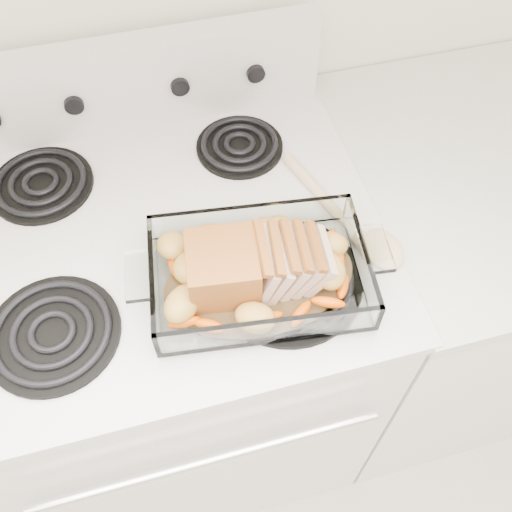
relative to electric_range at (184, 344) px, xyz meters
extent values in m
cube|color=silver|center=(0.00, 0.00, -0.02)|extent=(0.76, 0.65, 0.92)
cube|color=black|center=(0.00, -0.32, -0.03)|extent=(0.65, 0.02, 0.55)
cylinder|color=silver|center=(0.00, -0.36, 0.26)|extent=(0.61, 0.02, 0.02)
cube|color=silver|center=(0.00, 0.00, 0.44)|extent=(0.78, 0.67, 0.02)
cube|color=silver|center=(0.00, 0.29, 0.54)|extent=(0.76, 0.06, 0.18)
cylinder|color=black|center=(-0.19, -0.16, 0.46)|extent=(0.21, 0.21, 0.01)
cylinder|color=black|center=(0.19, -0.16, 0.46)|extent=(0.25, 0.25, 0.01)
cylinder|color=black|center=(-0.19, 0.16, 0.46)|extent=(0.19, 0.19, 0.01)
cylinder|color=black|center=(0.19, 0.16, 0.46)|extent=(0.17, 0.17, 0.01)
cylinder|color=black|center=(-0.10, 0.26, 0.54)|extent=(0.04, 0.02, 0.04)
cylinder|color=black|center=(0.10, 0.26, 0.54)|extent=(0.04, 0.02, 0.04)
cylinder|color=black|center=(0.25, 0.26, 0.54)|extent=(0.04, 0.02, 0.04)
cube|color=white|center=(0.66, 0.00, -0.03)|extent=(0.55, 0.65, 0.90)
cube|color=white|center=(0.66, 0.00, 0.43)|extent=(0.58, 0.68, 0.03)
cube|color=white|center=(0.14, -0.16, 0.47)|extent=(0.34, 0.22, 0.01)
cube|color=white|center=(0.14, -0.26, 0.50)|extent=(0.34, 0.01, 0.06)
cube|color=white|center=(0.14, -0.05, 0.50)|extent=(0.34, 0.01, 0.06)
cube|color=white|center=(-0.02, -0.16, 0.50)|extent=(0.01, 0.22, 0.06)
cube|color=white|center=(0.31, -0.16, 0.50)|extent=(0.01, 0.22, 0.06)
cylinder|color=#412F1A|center=(0.14, -0.16, 0.47)|extent=(0.20, 0.20, 0.00)
cube|color=#944713|center=(0.09, -0.16, 0.51)|extent=(0.11, 0.11, 0.09)
cube|color=beige|center=(0.15, -0.16, 0.51)|extent=(0.04, 0.10, 0.08)
cube|color=beige|center=(0.17, -0.16, 0.51)|extent=(0.04, 0.10, 0.08)
cube|color=beige|center=(0.19, -0.16, 0.51)|extent=(0.05, 0.10, 0.08)
cube|color=beige|center=(0.21, -0.16, 0.51)|extent=(0.05, 0.10, 0.07)
cube|color=beige|center=(0.23, -0.16, 0.51)|extent=(0.05, 0.10, 0.07)
ellipsoid|color=#DE5C03|center=(0.01, -0.23, 0.48)|extent=(0.05, 0.02, 0.02)
ellipsoid|color=#DE5C03|center=(0.25, -0.23, 0.48)|extent=(0.05, 0.02, 0.02)
ellipsoid|color=#DE5C03|center=(0.29, -0.14, 0.48)|extent=(0.05, 0.02, 0.02)
ellipsoid|color=#DE5C03|center=(0.00, -0.12, 0.48)|extent=(0.05, 0.02, 0.02)
ellipsoid|color=#C08B35|center=(0.00, -0.08, 0.49)|extent=(0.06, 0.05, 0.04)
ellipsoid|color=#C08B35|center=(0.16, -0.07, 0.49)|extent=(0.06, 0.05, 0.04)
ellipsoid|color=#C08B35|center=(0.26, -0.18, 0.49)|extent=(0.06, 0.05, 0.04)
cylinder|color=beige|center=(0.31, -0.02, 0.46)|extent=(0.09, 0.24, 0.02)
ellipsoid|color=beige|center=(0.36, -0.15, 0.46)|extent=(0.07, 0.09, 0.02)
camera|label=1|loc=(0.01, -0.63, 1.25)|focal=40.00mm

